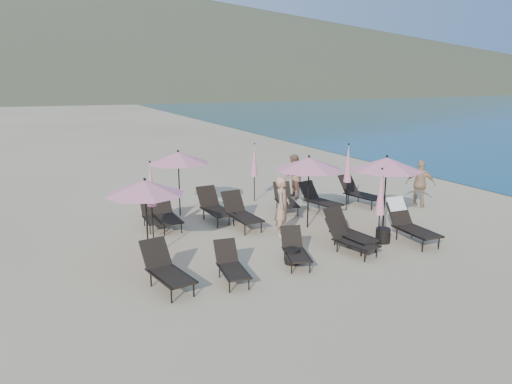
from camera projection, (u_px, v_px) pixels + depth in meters
name	position (u px, v px, depth m)	size (l,w,h in m)	color
ground	(343.00, 252.00, 14.13)	(800.00, 800.00, 0.00)	#D6BA8C
volcanic_headland	(153.00, 38.00, 303.82)	(690.00, 690.00, 55.00)	brown
lounger_0	(166.00, 269.00, 11.65)	(0.96, 1.85, 1.01)	black
lounger_1	(231.00, 264.00, 12.10)	(0.74, 1.55, 0.86)	black
lounger_2	(295.00, 249.00, 13.17)	(0.99, 1.60, 0.86)	black
lounger_3	(350.00, 238.00, 13.97)	(0.95, 1.68, 0.91)	black
lounger_4	(349.00, 231.00, 14.48)	(0.88, 1.84, 1.02)	black
lounger_5	(409.00, 222.00, 14.96)	(0.80, 1.95, 1.19)	black
lounger_6	(166.00, 214.00, 16.25)	(0.68, 1.75, 1.01)	black
lounger_7	(152.00, 216.00, 16.30)	(0.61, 1.48, 0.84)	black
lounger_8	(241.00, 212.00, 16.32)	(0.79, 1.88, 1.07)	black
lounger_9	(285.00, 199.00, 18.25)	(1.04, 1.78, 0.96)	black
lounger_10	(319.00, 199.00, 18.21)	(1.03, 1.86, 1.01)	black
lounger_11	(359.00, 192.00, 19.14)	(1.07, 1.95, 1.06)	black
lounger_12	(215.00, 206.00, 17.03)	(0.81, 1.89, 1.07)	black
umbrella_open_0	(145.00, 187.00, 13.07)	(2.11, 2.11, 2.27)	black
umbrella_open_1	(309.00, 164.00, 15.89)	(2.23, 2.23, 2.40)	black
umbrella_open_2	(387.00, 164.00, 15.62)	(2.27, 2.27, 2.44)	black
umbrella_open_3	(178.00, 158.00, 17.28)	(2.19, 2.19, 2.35)	black
umbrella_closed_0	(381.00, 193.00, 14.02)	(0.28, 0.28, 2.38)	black
umbrella_closed_1	(348.00, 164.00, 18.04)	(0.29, 0.29, 2.49)	black
umbrella_closed_2	(151.00, 185.00, 14.85)	(0.28, 0.28, 2.42)	black
umbrella_closed_3	(254.00, 161.00, 19.38)	(0.27, 0.27, 2.32)	black
side_table_0	(292.00, 256.00, 13.20)	(0.41, 0.41, 0.41)	black
side_table_1	(383.00, 235.00, 14.85)	(0.43, 0.43, 0.44)	black
beachgoer_a	(282.00, 206.00, 15.36)	(0.68, 0.45, 1.87)	tan
beachgoer_b	(294.00, 177.00, 20.01)	(0.86, 0.67, 1.78)	#98624E
beachgoer_c	(420.00, 184.00, 18.67)	(1.06, 0.44, 1.81)	tan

